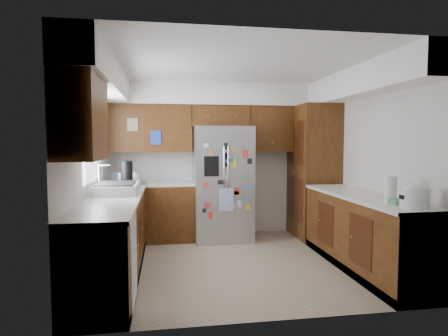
{
  "coord_description": "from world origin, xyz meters",
  "views": [
    {
      "loc": [
        -0.89,
        -4.66,
        1.56
      ],
      "look_at": [
        -0.11,
        0.35,
        1.21
      ],
      "focal_mm": 30.0,
      "sensor_mm": 36.0,
      "label": 1
    }
  ],
  "objects_px": {
    "fridge": "(222,183)",
    "rice_cooker": "(414,195)",
    "paper_towel": "(391,189)",
    "pantry": "(313,172)"
  },
  "relations": [
    {
      "from": "pantry",
      "to": "paper_towel",
      "type": "distance_m",
      "value": 2.19
    },
    {
      "from": "rice_cooker",
      "to": "pantry",
      "type": "bearing_deg",
      "value": 89.99
    },
    {
      "from": "fridge",
      "to": "rice_cooker",
      "type": "height_order",
      "value": "fridge"
    },
    {
      "from": "fridge",
      "to": "rice_cooker",
      "type": "distance_m",
      "value": 2.99
    },
    {
      "from": "paper_towel",
      "to": "fridge",
      "type": "bearing_deg",
      "value": 123.25
    },
    {
      "from": "rice_cooker",
      "to": "paper_towel",
      "type": "bearing_deg",
      "value": 95.16
    },
    {
      "from": "pantry",
      "to": "rice_cooker",
      "type": "distance_m",
      "value": 2.53
    },
    {
      "from": "fridge",
      "to": "paper_towel",
      "type": "relative_size",
      "value": 6.48
    },
    {
      "from": "fridge",
      "to": "paper_towel",
      "type": "bearing_deg",
      "value": -56.75
    },
    {
      "from": "pantry",
      "to": "rice_cooker",
      "type": "bearing_deg",
      "value": -90.01
    }
  ]
}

